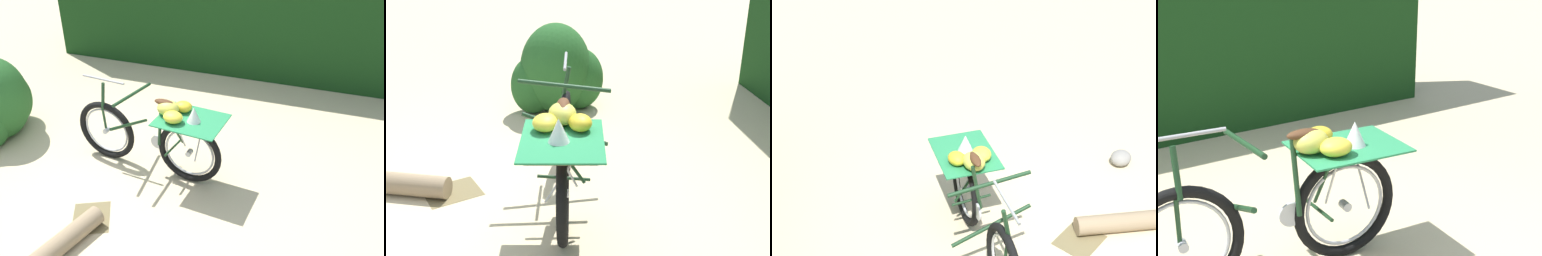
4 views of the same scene
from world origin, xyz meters
TOP-DOWN VIEW (x-y plane):
  - ground_plane at (0.00, 0.00)m, footprint 60.00×60.00m
  - bicycle at (-0.14, 0.27)m, footprint 1.18×1.68m
  - shrub_cluster at (-1.13, -1.60)m, footprint 1.09×0.75m
  - leaf_litter_patch at (0.56, -0.39)m, footprint 0.44×0.36m

SIDE VIEW (x-z plane):
  - ground_plane at x=0.00m, z-range 0.00..0.00m
  - leaf_litter_patch at x=0.56m, z-range 0.00..0.01m
  - shrub_cluster at x=-1.13m, z-range -0.06..0.98m
  - bicycle at x=-0.14m, z-range -0.03..1.00m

